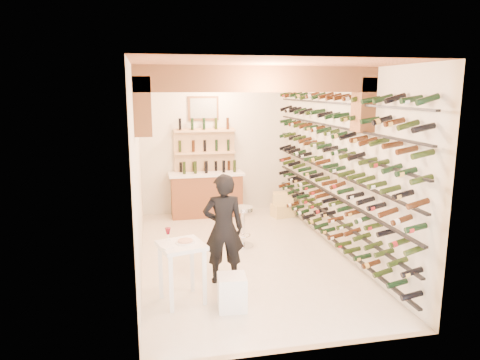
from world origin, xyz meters
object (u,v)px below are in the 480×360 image
(back_counter, at_px, (206,193))
(tasting_table, at_px, (181,254))
(white_stool, at_px, (232,292))
(chrome_barstool, at_px, (243,224))
(person, at_px, (224,229))
(crate_lower, at_px, (283,210))
(wine_rack, at_px, (328,166))

(back_counter, distance_m, tasting_table, 4.26)
(white_stool, relative_size, chrome_barstool, 0.61)
(back_counter, height_order, person, person)
(crate_lower, bearing_deg, person, -121.03)
(wine_rack, relative_size, tasting_table, 5.60)
(back_counter, bearing_deg, person, -93.48)
(back_counter, height_order, white_stool, back_counter)
(back_counter, distance_m, crate_lower, 1.80)
(tasting_table, distance_m, crate_lower, 4.56)
(white_stool, bearing_deg, person, 87.48)
(tasting_table, distance_m, chrome_barstool, 2.36)
(wine_rack, bearing_deg, crate_lower, 93.41)
(wine_rack, height_order, tasting_table, wine_rack)
(wine_rack, relative_size, back_counter, 3.35)
(tasting_table, bearing_deg, wine_rack, 13.91)
(chrome_barstool, bearing_deg, tasting_table, -122.90)
(back_counter, xyz_separation_m, chrome_barstool, (0.39, -2.19, -0.09))
(tasting_table, xyz_separation_m, white_stool, (0.63, -0.35, -0.46))
(white_stool, xyz_separation_m, person, (0.04, 0.87, 0.61))
(chrome_barstool, bearing_deg, back_counter, 99.98)
(person, bearing_deg, chrome_barstool, -108.41)
(tasting_table, xyz_separation_m, crate_lower, (2.59, 3.72, -0.54))
(white_stool, bearing_deg, crate_lower, 64.28)
(crate_lower, bearing_deg, chrome_barstool, -127.01)
(tasting_table, height_order, person, person)
(wine_rack, distance_m, white_stool, 3.10)
(back_counter, bearing_deg, crate_lower, -14.77)
(back_counter, distance_m, white_stool, 4.53)
(tasting_table, bearing_deg, chrome_barstool, 41.88)
(wine_rack, bearing_deg, white_stool, -138.21)
(tasting_table, relative_size, crate_lower, 2.11)
(white_stool, bearing_deg, wine_rack, 41.79)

